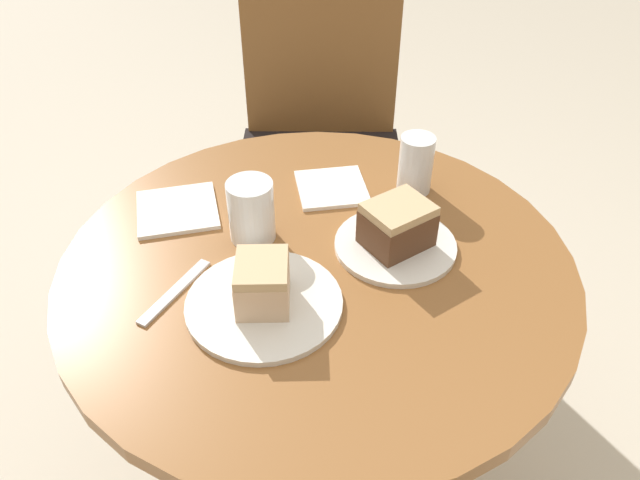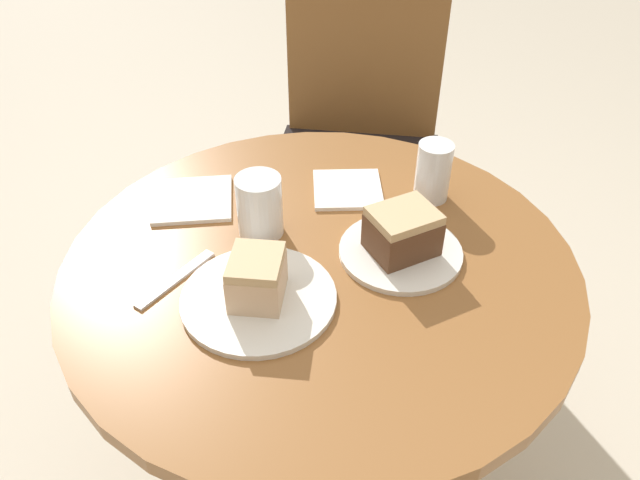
# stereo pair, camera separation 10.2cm
# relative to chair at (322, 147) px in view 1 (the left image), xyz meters

# --- Properties ---
(table) EXTENTS (0.86, 0.86, 0.72)m
(table) POSITION_rel_chair_xyz_m (-0.01, -0.82, 0.08)
(table) COLOR brown
(table) RESTS_ON ground_plane
(chair) EXTENTS (0.49, 0.46, 0.86)m
(chair) POSITION_rel_chair_xyz_m (0.00, 0.00, 0.00)
(chair) COLOR brown
(chair) RESTS_ON ground_plane
(plate_near) EXTENTS (0.24, 0.24, 0.01)m
(plate_near) POSITION_rel_chair_xyz_m (-0.09, -0.93, 0.27)
(plate_near) COLOR silver
(plate_near) RESTS_ON table
(plate_far) EXTENTS (0.21, 0.21, 0.01)m
(plate_far) POSITION_rel_chair_xyz_m (0.12, -0.79, 0.27)
(plate_far) COLOR silver
(plate_far) RESTS_ON table
(cake_slice_near) EXTENTS (0.08, 0.09, 0.08)m
(cake_slice_near) POSITION_rel_chair_xyz_m (-0.09, -0.93, 0.31)
(cake_slice_near) COLOR beige
(cake_slice_near) RESTS_ON plate_near
(cake_slice_far) EXTENTS (0.14, 0.13, 0.08)m
(cake_slice_far) POSITION_rel_chair_xyz_m (0.12, -0.79, 0.31)
(cake_slice_far) COLOR brown
(cake_slice_far) RESTS_ON plate_far
(glass_lemonade) EXTENTS (0.06, 0.06, 0.11)m
(glass_lemonade) POSITION_rel_chair_xyz_m (0.17, -0.61, 0.32)
(glass_lemonade) COLOR silver
(glass_lemonade) RESTS_ON table
(glass_water) EXTENTS (0.08, 0.08, 0.11)m
(glass_water) POSITION_rel_chair_xyz_m (-0.12, -0.76, 0.32)
(glass_water) COLOR silver
(glass_water) RESTS_ON table
(napkin_stack) EXTENTS (0.17, 0.17, 0.01)m
(napkin_stack) POSITION_rel_chair_xyz_m (-0.27, -0.68, 0.27)
(napkin_stack) COLOR white
(napkin_stack) RESTS_ON table
(fork) EXTENTS (0.09, 0.15, 0.00)m
(fork) POSITION_rel_chair_xyz_m (-0.23, -0.90, 0.27)
(fork) COLOR silver
(fork) RESTS_ON table
(napkin_side) EXTENTS (0.15, 0.15, 0.01)m
(napkin_side) POSITION_rel_chair_xyz_m (0.02, -0.61, 0.27)
(napkin_side) COLOR white
(napkin_side) RESTS_ON table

